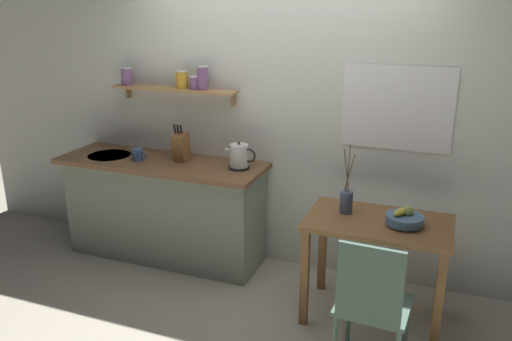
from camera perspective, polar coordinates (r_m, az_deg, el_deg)
ground_plane at (r=4.28m, az=0.05°, el=-13.34°), size 14.00×14.00×0.00m
back_wall at (r=4.29m, az=5.75°, el=6.20°), size 6.80×0.11×2.70m
kitchen_counter at (r=4.72m, az=-9.98°, el=-4.11°), size 1.83×0.63×0.92m
wall_shelf at (r=4.54m, az=-8.93°, el=9.38°), size 1.14×0.20×0.33m
dining_table at (r=3.79m, az=13.17°, el=-7.31°), size 1.00×0.62×0.77m
dining_chair_near at (r=3.29m, az=12.56°, el=-13.84°), size 0.46×0.43×0.93m
fruit_bowl at (r=3.70m, az=15.98°, el=-5.04°), size 0.26×0.26×0.14m
twig_vase at (r=3.80m, az=9.88°, el=-3.30°), size 0.09×0.09×0.51m
electric_kettle at (r=4.24m, az=-1.84°, el=1.52°), size 0.26×0.18×0.23m
knife_block at (r=4.48m, az=-8.24°, el=2.65°), size 0.10×0.19×0.33m
coffee_mug_by_sink at (r=4.59m, az=-12.82°, el=1.73°), size 0.14×0.09×0.10m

